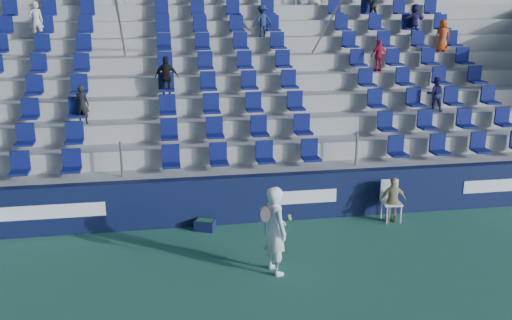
% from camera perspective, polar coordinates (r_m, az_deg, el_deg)
% --- Properties ---
extents(ground, '(70.00, 70.00, 0.00)m').
position_cam_1_polar(ground, '(11.67, 1.39, -11.86)').
color(ground, '#2A634B').
rests_on(ground, ground).
extents(sponsor_wall, '(24.00, 0.32, 1.20)m').
position_cam_1_polar(sponsor_wall, '(14.28, -1.02, -3.91)').
color(sponsor_wall, '#0E1535').
rests_on(sponsor_wall, ground).
extents(grandstand, '(24.00, 8.17, 6.63)m').
position_cam_1_polar(grandstand, '(18.78, -3.42, 5.73)').
color(grandstand, '#989893').
rests_on(grandstand, ground).
extents(tennis_player, '(0.70, 0.77, 1.85)m').
position_cam_1_polar(tennis_player, '(11.58, 1.96, -7.01)').
color(tennis_player, silver).
rests_on(tennis_player, ground).
extents(line_judge_chair, '(0.49, 0.51, 1.04)m').
position_cam_1_polar(line_judge_chair, '(14.79, 13.28, -3.67)').
color(line_judge_chair, white).
rests_on(line_judge_chair, ground).
extents(line_judge, '(0.70, 0.32, 1.16)m').
position_cam_1_polar(line_judge, '(14.66, 13.52, -3.91)').
color(line_judge, tan).
rests_on(line_judge, ground).
extents(ball_bin, '(0.56, 0.47, 0.27)m').
position_cam_1_polar(ball_bin, '(13.96, -5.13, -6.44)').
color(ball_bin, '#10153A').
rests_on(ball_bin, ground).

